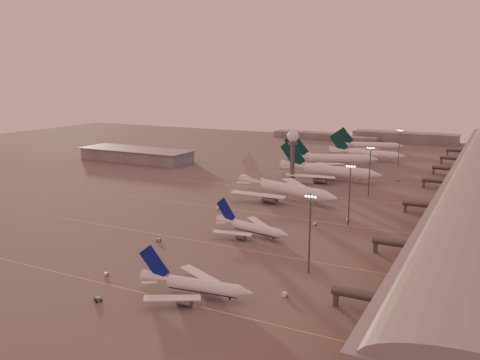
% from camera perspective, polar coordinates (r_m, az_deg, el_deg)
% --- Properties ---
extents(ground, '(700.00, 700.00, 0.00)m').
position_cam_1_polar(ground, '(185.42, -9.55, -7.15)').
color(ground, '#525050').
rests_on(ground, ground).
extents(taxiway_markings, '(180.00, 185.25, 0.02)m').
position_cam_1_polar(taxiway_markings, '(218.30, 5.76, -4.13)').
color(taxiway_markings, '#E0CE4F').
rests_on(taxiway_markings, ground).
extents(hangar, '(82.00, 27.00, 8.50)m').
position_cam_1_polar(hangar, '(364.06, -11.55, 2.79)').
color(hangar, slate).
rests_on(hangar, ground).
extents(radar_tower, '(6.40, 6.40, 31.10)m').
position_cam_1_polar(radar_tower, '(281.40, 5.94, 3.81)').
color(radar_tower, '#515458').
rests_on(radar_tower, ground).
extents(mast_a, '(3.60, 0.56, 25.00)m').
position_cam_1_polar(mast_a, '(154.72, 7.83, -5.58)').
color(mast_a, '#515458').
rests_on(mast_a, ground).
extents(mast_b, '(3.60, 0.56, 25.00)m').
position_cam_1_polar(mast_b, '(206.44, 12.19, -1.34)').
color(mast_b, '#515458').
rests_on(mast_b, ground).
extents(mast_c, '(3.60, 0.56, 25.00)m').
position_cam_1_polar(mast_c, '(259.97, 14.35, 1.24)').
color(mast_c, '#515458').
rests_on(mast_c, ground).
extents(mast_d, '(3.60, 0.56, 25.00)m').
position_cam_1_polar(mast_d, '(347.62, 17.44, 3.64)').
color(mast_d, '#515458').
rests_on(mast_d, ground).
extents(distant_horizon, '(165.00, 37.50, 9.00)m').
position_cam_1_polar(distant_horizon, '(479.44, 14.69, 4.70)').
color(distant_horizon, slate).
rests_on(distant_horizon, ground).
extents(narrowbody_near, '(33.65, 26.71, 13.18)m').
position_cam_1_polar(narrowbody_near, '(142.13, -5.02, -11.88)').
color(narrowbody_near, white).
rests_on(narrowbody_near, ground).
extents(narrowbody_mid, '(32.76, 25.94, 12.88)m').
position_cam_1_polar(narrowbody_mid, '(191.78, 1.30, -5.52)').
color(narrowbody_mid, white).
rests_on(narrowbody_mid, ground).
extents(widebody_white, '(57.72, 45.61, 20.85)m').
position_cam_1_polar(widebody_white, '(247.65, 5.22, -1.35)').
color(widebody_white, white).
rests_on(widebody_white, ground).
extents(greentail_a, '(61.66, 49.70, 22.38)m').
position_cam_1_polar(greentail_a, '(296.39, 10.01, 0.76)').
color(greentail_a, white).
rests_on(greentail_a, ground).
extents(greentail_b, '(58.74, 46.65, 22.17)m').
position_cam_1_polar(greentail_b, '(339.57, 10.23, 2.14)').
color(greentail_b, white).
rests_on(greentail_b, ground).
extents(greentail_c, '(54.47, 43.93, 19.77)m').
position_cam_1_polar(greentail_c, '(370.00, 14.01, 2.69)').
color(greentail_c, white).
rests_on(greentail_c, ground).
extents(greentail_d, '(50.81, 40.42, 19.03)m').
position_cam_1_polar(greentail_d, '(415.10, 14.38, 3.61)').
color(greentail_d, white).
rests_on(greentail_d, ground).
extents(gsv_truck_a, '(5.37, 2.64, 2.08)m').
position_cam_1_polar(gsv_truck_a, '(160.52, -14.70, -10.02)').
color(gsv_truck_a, white).
rests_on(gsv_truck_a, ground).
extents(gsv_tug_near, '(3.96, 4.56, 1.12)m').
position_cam_1_polar(gsv_tug_near, '(144.46, -15.65, -12.80)').
color(gsv_tug_near, '#5B5D60').
rests_on(gsv_tug_near, ground).
extents(gsv_catering_a, '(5.96, 3.29, 4.66)m').
position_cam_1_polar(gsv_catering_a, '(141.91, 5.14, -12.07)').
color(gsv_catering_a, white).
rests_on(gsv_catering_a, ground).
extents(gsv_tug_mid, '(3.66, 4.12, 1.01)m').
position_cam_1_polar(gsv_tug_mid, '(188.26, -9.13, -6.67)').
color(gsv_tug_mid, gold).
rests_on(gsv_tug_mid, ground).
extents(gsv_truck_b, '(6.20, 3.99, 2.36)m').
position_cam_1_polar(gsv_truck_b, '(206.86, 8.50, -4.76)').
color(gsv_truck_b, white).
rests_on(gsv_truck_b, ground).
extents(gsv_truck_c, '(5.57, 2.89, 2.14)m').
position_cam_1_polar(gsv_truck_c, '(228.90, -2.40, -3.05)').
color(gsv_truck_c, white).
rests_on(gsv_truck_c, ground).
extents(gsv_catering_b, '(5.36, 3.74, 4.03)m').
position_cam_1_polar(gsv_catering_b, '(215.41, 12.06, -4.00)').
color(gsv_catering_b, white).
rests_on(gsv_catering_b, ground).
extents(gsv_tug_far, '(2.24, 3.30, 0.88)m').
position_cam_1_polar(gsv_tug_far, '(270.22, 5.54, -0.93)').
color(gsv_tug_far, white).
rests_on(gsv_tug_far, ground).
extents(gsv_truck_d, '(2.34, 5.14, 2.01)m').
position_cam_1_polar(gsv_truck_d, '(306.55, 1.67, 0.74)').
color(gsv_truck_d, white).
rests_on(gsv_truck_d, ground).
extents(gsv_tug_hangar, '(3.23, 2.16, 0.87)m').
position_cam_1_polar(gsv_tug_hangar, '(301.53, 17.25, -0.08)').
color(gsv_tug_hangar, gold).
rests_on(gsv_tug_hangar, ground).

